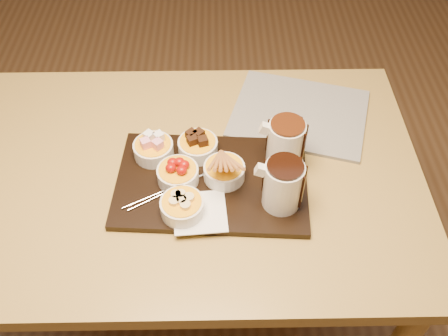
{
  "coord_description": "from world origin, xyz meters",
  "views": [
    {
      "loc": [
        0.09,
        -0.83,
        1.69
      ],
      "look_at": [
        0.1,
        -0.05,
        0.81
      ],
      "focal_mm": 40.0,
      "sensor_mm": 36.0,
      "label": 1
    }
  ],
  "objects_px": {
    "bowl_strawberries": "(178,175)",
    "pitcher_dark_chocolate": "(283,185)",
    "pitcher_milk_chocolate": "(285,144)",
    "serving_board": "(212,182)",
    "dining_table": "(185,194)",
    "newspaper": "(299,113)"
  },
  "relations": [
    {
      "from": "dining_table",
      "to": "pitcher_milk_chocolate",
      "type": "xyz_separation_m",
      "value": [
        0.25,
        0.01,
        0.18
      ]
    },
    {
      "from": "pitcher_dark_chocolate",
      "to": "pitcher_milk_chocolate",
      "type": "relative_size",
      "value": 1.0
    },
    {
      "from": "serving_board",
      "to": "pitcher_milk_chocolate",
      "type": "bearing_deg",
      "value": 21.8
    },
    {
      "from": "bowl_strawberries",
      "to": "pitcher_dark_chocolate",
      "type": "height_order",
      "value": "pitcher_dark_chocolate"
    },
    {
      "from": "pitcher_dark_chocolate",
      "to": "serving_board",
      "type": "bearing_deg",
      "value": 160.02
    },
    {
      "from": "serving_board",
      "to": "pitcher_milk_chocolate",
      "type": "xyz_separation_m",
      "value": [
        0.18,
        0.06,
        0.07
      ]
    },
    {
      "from": "pitcher_milk_chocolate",
      "to": "dining_table",
      "type": "bearing_deg",
      "value": -174.42
    },
    {
      "from": "pitcher_dark_chocolate",
      "to": "pitcher_milk_chocolate",
      "type": "distance_m",
      "value": 0.13
    },
    {
      "from": "dining_table",
      "to": "newspaper",
      "type": "xyz_separation_m",
      "value": [
        0.32,
        0.2,
        0.1
      ]
    },
    {
      "from": "serving_board",
      "to": "dining_table",
      "type": "bearing_deg",
      "value": 148.81
    },
    {
      "from": "serving_board",
      "to": "newspaper",
      "type": "height_order",
      "value": "serving_board"
    },
    {
      "from": "dining_table",
      "to": "pitcher_milk_chocolate",
      "type": "bearing_deg",
      "value": 1.87
    },
    {
      "from": "bowl_strawberries",
      "to": "pitcher_dark_chocolate",
      "type": "distance_m",
      "value": 0.25
    },
    {
      "from": "pitcher_milk_chocolate",
      "to": "newspaper",
      "type": "bearing_deg",
      "value": 74.94
    },
    {
      "from": "pitcher_milk_chocolate",
      "to": "serving_board",
      "type": "bearing_deg",
      "value": -158.2
    },
    {
      "from": "pitcher_dark_chocolate",
      "to": "newspaper",
      "type": "height_order",
      "value": "pitcher_dark_chocolate"
    },
    {
      "from": "bowl_strawberries",
      "to": "pitcher_milk_chocolate",
      "type": "bearing_deg",
      "value": 12.68
    },
    {
      "from": "serving_board",
      "to": "bowl_strawberries",
      "type": "xyz_separation_m",
      "value": [
        -0.08,
        0.0,
        0.03
      ]
    },
    {
      "from": "bowl_strawberries",
      "to": "dining_table",
      "type": "bearing_deg",
      "value": 80.92
    },
    {
      "from": "pitcher_milk_chocolate",
      "to": "pitcher_dark_chocolate",
      "type": "bearing_deg",
      "value": -94.4
    },
    {
      "from": "dining_table",
      "to": "pitcher_dark_chocolate",
      "type": "height_order",
      "value": "pitcher_dark_chocolate"
    },
    {
      "from": "newspaper",
      "to": "serving_board",
      "type": "bearing_deg",
      "value": -117.79
    }
  ]
}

